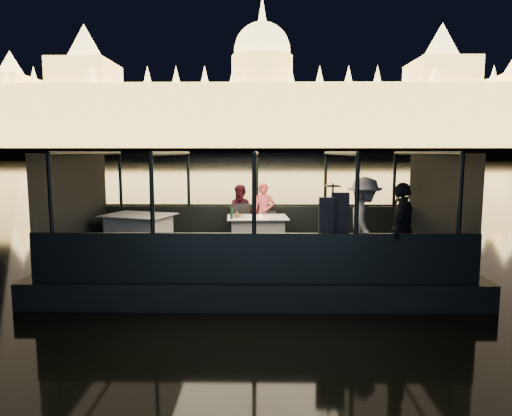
{
  "coord_description": "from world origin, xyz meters",
  "views": [
    {
      "loc": [
        0.14,
        -9.95,
        2.84
      ],
      "look_at": [
        0.0,
        0.4,
        1.55
      ],
      "focal_mm": 32.0,
      "sensor_mm": 36.0,
      "label": 1
    }
  ],
  "objects_px": {
    "dining_table_aft": "(139,233)",
    "wine_bottle": "(232,213)",
    "chair_port_right": "(269,227)",
    "dining_table_central": "(257,232)",
    "chair_port_left": "(241,227)",
    "person_woman_coral": "(264,213)",
    "passenger_stripe": "(364,226)",
    "person_man_maroon": "(242,213)",
    "coat_stand": "(332,231)",
    "passenger_dark": "(402,233)"
  },
  "relations": [
    {
      "from": "dining_table_aft",
      "to": "coat_stand",
      "type": "bearing_deg",
      "value": -31.56
    },
    {
      "from": "dining_table_aft",
      "to": "wine_bottle",
      "type": "height_order",
      "value": "wine_bottle"
    },
    {
      "from": "dining_table_aft",
      "to": "person_man_maroon",
      "type": "height_order",
      "value": "person_man_maroon"
    },
    {
      "from": "dining_table_central",
      "to": "dining_table_aft",
      "type": "bearing_deg",
      "value": -178.11
    },
    {
      "from": "chair_port_left",
      "to": "person_man_maroon",
      "type": "distance_m",
      "value": 0.4
    },
    {
      "from": "dining_table_aft",
      "to": "chair_port_right",
      "type": "distance_m",
      "value": 3.2
    },
    {
      "from": "chair_port_left",
      "to": "coat_stand",
      "type": "relative_size",
      "value": 0.57
    },
    {
      "from": "person_man_maroon",
      "to": "passenger_stripe",
      "type": "xyz_separation_m",
      "value": [
        2.58,
        -2.55,
        0.1
      ]
    },
    {
      "from": "dining_table_central",
      "to": "dining_table_aft",
      "type": "distance_m",
      "value": 2.86
    },
    {
      "from": "dining_table_aft",
      "to": "person_woman_coral",
      "type": "distance_m",
      "value": 3.15
    },
    {
      "from": "coat_stand",
      "to": "dining_table_aft",
      "type": "bearing_deg",
      "value": 148.44
    },
    {
      "from": "person_man_maroon",
      "to": "passenger_stripe",
      "type": "relative_size",
      "value": 0.81
    },
    {
      "from": "person_woman_coral",
      "to": "passenger_dark",
      "type": "distance_m",
      "value": 4.2
    },
    {
      "from": "passenger_stripe",
      "to": "chair_port_right",
      "type": "bearing_deg",
      "value": 44.39
    },
    {
      "from": "dining_table_central",
      "to": "passenger_stripe",
      "type": "height_order",
      "value": "passenger_stripe"
    },
    {
      "from": "dining_table_aft",
      "to": "coat_stand",
      "type": "relative_size",
      "value": 0.89
    },
    {
      "from": "chair_port_left",
      "to": "passenger_stripe",
      "type": "relative_size",
      "value": 0.54
    },
    {
      "from": "dining_table_aft",
      "to": "chair_port_right",
      "type": "xyz_separation_m",
      "value": [
        3.15,
        0.54,
        0.06
      ]
    },
    {
      "from": "dining_table_central",
      "to": "person_man_maroon",
      "type": "xyz_separation_m",
      "value": [
        -0.41,
        0.72,
        0.36
      ]
    },
    {
      "from": "dining_table_central",
      "to": "chair_port_left",
      "type": "height_order",
      "value": "chair_port_left"
    },
    {
      "from": "passenger_stripe",
      "to": "passenger_dark",
      "type": "bearing_deg",
      "value": -142.51
    },
    {
      "from": "person_woman_coral",
      "to": "dining_table_aft",
      "type": "bearing_deg",
      "value": -160.15
    },
    {
      "from": "wine_bottle",
      "to": "chair_port_right",
      "type": "bearing_deg",
      "value": 41.58
    },
    {
      "from": "chair_port_left",
      "to": "person_woman_coral",
      "type": "bearing_deg",
      "value": 4.08
    },
    {
      "from": "chair_port_left",
      "to": "dining_table_central",
      "type": "bearing_deg",
      "value": -67.78
    },
    {
      "from": "dining_table_central",
      "to": "person_woman_coral",
      "type": "bearing_deg",
      "value": 77.49
    },
    {
      "from": "coat_stand",
      "to": "passenger_stripe",
      "type": "height_order",
      "value": "coat_stand"
    },
    {
      "from": "dining_table_aft",
      "to": "wine_bottle",
      "type": "relative_size",
      "value": 4.9
    },
    {
      "from": "person_woman_coral",
      "to": "passenger_stripe",
      "type": "xyz_separation_m",
      "value": [
        2.01,
        -2.55,
        0.1
      ]
    },
    {
      "from": "chair_port_left",
      "to": "person_woman_coral",
      "type": "distance_m",
      "value": 0.71
    },
    {
      "from": "dining_table_aft",
      "to": "coat_stand",
      "type": "height_order",
      "value": "coat_stand"
    },
    {
      "from": "coat_stand",
      "to": "passenger_dark",
      "type": "height_order",
      "value": "coat_stand"
    },
    {
      "from": "person_man_maroon",
      "to": "wine_bottle",
      "type": "xyz_separation_m",
      "value": [
        -0.19,
        -1.06,
        0.17
      ]
    },
    {
      "from": "chair_port_right",
      "to": "passenger_dark",
      "type": "distance_m",
      "value": 3.92
    },
    {
      "from": "dining_table_aft",
      "to": "wine_bottle",
      "type": "distance_m",
      "value": 2.33
    },
    {
      "from": "coat_stand",
      "to": "person_woman_coral",
      "type": "xyz_separation_m",
      "value": [
        -1.23,
        3.42,
        -0.15
      ]
    },
    {
      "from": "coat_stand",
      "to": "dining_table_central",
      "type": "bearing_deg",
      "value": 117.23
    },
    {
      "from": "person_woman_coral",
      "to": "passenger_stripe",
      "type": "height_order",
      "value": "passenger_stripe"
    },
    {
      "from": "chair_port_left",
      "to": "wine_bottle",
      "type": "relative_size",
      "value": 3.12
    },
    {
      "from": "chair_port_left",
      "to": "passenger_stripe",
      "type": "xyz_separation_m",
      "value": [
        2.59,
        -2.28,
        0.4
      ]
    },
    {
      "from": "coat_stand",
      "to": "passenger_stripe",
      "type": "relative_size",
      "value": 0.96
    },
    {
      "from": "dining_table_central",
      "to": "dining_table_aft",
      "type": "height_order",
      "value": "dining_table_aft"
    },
    {
      "from": "wine_bottle",
      "to": "dining_table_central",
      "type": "bearing_deg",
      "value": 29.85
    },
    {
      "from": "dining_table_aft",
      "to": "chair_port_left",
      "type": "xyz_separation_m",
      "value": [
        2.44,
        0.54,
        0.06
      ]
    },
    {
      "from": "dining_table_central",
      "to": "passenger_dark",
      "type": "bearing_deg",
      "value": -44.57
    },
    {
      "from": "chair_port_left",
      "to": "person_man_maroon",
      "type": "xyz_separation_m",
      "value": [
        0.01,
        0.27,
        0.3
      ]
    },
    {
      "from": "person_man_maroon",
      "to": "passenger_dark",
      "type": "height_order",
      "value": "passenger_dark"
    },
    {
      "from": "person_woman_coral",
      "to": "wine_bottle",
      "type": "relative_size",
      "value": 4.79
    },
    {
      "from": "dining_table_aft",
      "to": "dining_table_central",
      "type": "bearing_deg",
      "value": 1.89
    },
    {
      "from": "person_man_maroon",
      "to": "passenger_stripe",
      "type": "height_order",
      "value": "passenger_stripe"
    }
  ]
}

